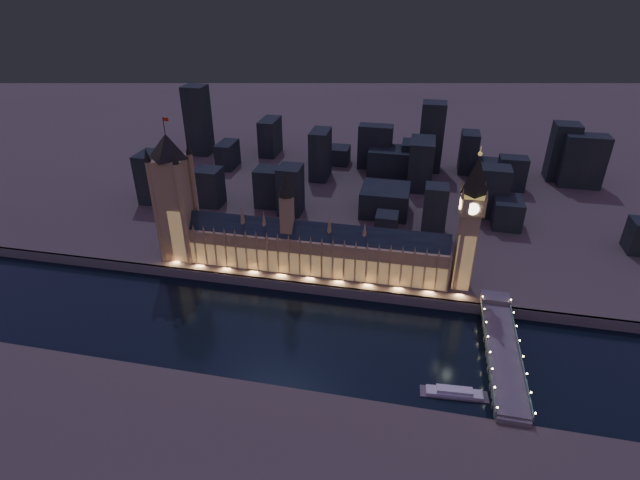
% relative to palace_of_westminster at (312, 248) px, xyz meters
% --- Properties ---
extents(ground_plane, '(2000.00, 2000.00, 0.00)m').
position_rel_palace_of_westminster_xyz_m(ground_plane, '(2.31, -61.75, -26.37)').
color(ground_plane, black).
rests_on(ground_plane, ground).
extents(north_bank, '(2000.00, 960.00, 8.00)m').
position_rel_palace_of_westminster_xyz_m(north_bank, '(2.31, 458.25, -22.37)').
color(north_bank, '#4A3A3C').
rests_on(north_bank, ground).
extents(embankment_wall, '(2000.00, 2.50, 8.00)m').
position_rel_palace_of_westminster_xyz_m(embankment_wall, '(2.31, -20.75, -22.37)').
color(embankment_wall, '#4F5058').
rests_on(embankment_wall, ground).
extents(palace_of_westminster, '(202.00, 21.54, 78.00)m').
position_rel_palace_of_westminster_xyz_m(palace_of_westminster, '(0.00, 0.00, 0.00)').
color(palace_of_westminster, '#9B7949').
rests_on(palace_of_westminster, north_bank).
extents(victoria_tower, '(31.68, 31.68, 112.26)m').
position_rel_palace_of_westminster_xyz_m(victoria_tower, '(-107.69, 0.16, 37.14)').
color(victoria_tower, '#9B7949').
rests_on(victoria_tower, north_bank).
extents(elizabeth_tower, '(18.00, 18.00, 105.57)m').
position_rel_palace_of_westminster_xyz_m(elizabeth_tower, '(110.31, 0.17, 40.43)').
color(elizabeth_tower, '#9B7949').
rests_on(elizabeth_tower, north_bank).
extents(westminster_bridge, '(19.46, 113.00, 15.90)m').
position_rel_palace_of_westminster_xyz_m(westminster_bridge, '(133.78, -65.20, -20.38)').
color(westminster_bridge, '#4F5058').
rests_on(westminster_bridge, ground).
extents(river_boat, '(38.45, 11.36, 4.50)m').
position_rel_palace_of_westminster_xyz_m(river_boat, '(105.05, -102.09, -24.81)').
color(river_boat, '#4F5058').
rests_on(river_boat, ground).
extents(city_backdrop, '(478.67, 215.63, 82.60)m').
position_rel_palace_of_westminster_xyz_m(city_backdrop, '(34.14, 183.46, 4.69)').
color(city_backdrop, black).
rests_on(city_backdrop, north_bank).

